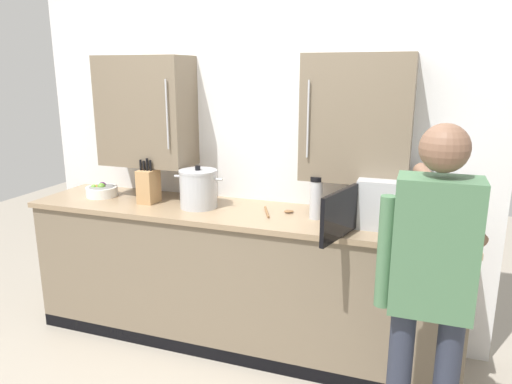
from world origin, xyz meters
TOP-DOWN VIEW (x-y plane):
  - back_wall_tiled at (-0.00, 0.97)m, footprint 3.27×0.44m
  - counter_unit at (0.00, 0.68)m, footprint 2.90×0.62m
  - microwave_oven at (1.03, 0.70)m, footprint 0.69×0.76m
  - fruit_bowl at (-1.07, 0.69)m, footprint 0.22×0.22m
  - knife_block at (-0.65, 0.66)m, footprint 0.11×0.15m
  - stock_pot at (-0.27, 0.67)m, footprint 0.35×0.25m
  - wooden_spoon at (0.27, 0.71)m, footprint 0.22×0.21m
  - thermos_flask at (0.52, 0.68)m, footprint 0.08×0.08m
  - person_figure at (1.20, -0.08)m, footprint 0.44×0.60m

SIDE VIEW (x-z plane):
  - counter_unit at x=0.00m, z-range 0.00..0.95m
  - wooden_spoon at x=0.27m, z-range 0.95..0.97m
  - person_figure at x=1.20m, z-range 0.16..1.80m
  - fruit_bowl at x=-1.07m, z-range 0.94..1.04m
  - knife_block at x=-0.65m, z-range 0.91..1.23m
  - stock_pot at x=-0.27m, z-range 0.94..1.22m
  - thermos_flask at x=0.52m, z-range 0.95..1.22m
  - microwave_oven at x=1.03m, z-range 0.95..1.24m
  - back_wall_tiled at x=0.00m, z-range 0.03..2.92m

